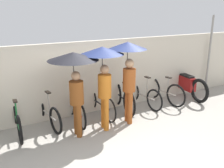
# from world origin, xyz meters

# --- Properties ---
(ground_plane) EXTENTS (30.00, 30.00, 0.00)m
(ground_plane) POSITION_xyz_m (0.00, 0.00, 0.00)
(ground_plane) COLOR #9E998E
(back_wall) EXTENTS (14.14, 0.12, 2.03)m
(back_wall) POSITION_xyz_m (0.00, 1.95, 1.02)
(back_wall) COLOR beige
(back_wall) RESTS_ON ground
(parked_bicycle_1) EXTENTS (0.44, 1.76, 1.07)m
(parked_bicycle_1) POSITION_xyz_m (-1.82, 1.57, 0.35)
(parked_bicycle_1) COLOR black
(parked_bicycle_1) RESTS_ON ground
(parked_bicycle_2) EXTENTS (0.44, 1.76, 1.10)m
(parked_bicycle_2) POSITION_xyz_m (-1.09, 1.63, 0.36)
(parked_bicycle_2) COLOR black
(parked_bicycle_2) RESTS_ON ground
(parked_bicycle_3) EXTENTS (0.44, 1.66, 1.11)m
(parked_bicycle_3) POSITION_xyz_m (-0.36, 1.53, 0.36)
(parked_bicycle_3) COLOR black
(parked_bicycle_3) RESTS_ON ground
(parked_bicycle_4) EXTENTS (0.44, 1.76, 1.03)m
(parked_bicycle_4) POSITION_xyz_m (0.36, 1.60, 0.36)
(parked_bicycle_4) COLOR black
(parked_bicycle_4) RESTS_ON ground
(parked_bicycle_5) EXTENTS (0.44, 1.72, 1.02)m
(parked_bicycle_5) POSITION_xyz_m (1.09, 1.60, 0.39)
(parked_bicycle_5) COLOR black
(parked_bicycle_5) RESTS_ON ground
(parked_bicycle_6) EXTENTS (0.44, 1.70, 1.03)m
(parked_bicycle_6) POSITION_xyz_m (1.82, 1.61, 0.35)
(parked_bicycle_6) COLOR black
(parked_bicycle_6) RESTS_ON ground
(parked_bicycle_7) EXTENTS (0.45, 1.72, 1.00)m
(parked_bicycle_7) POSITION_xyz_m (2.55, 1.54, 0.37)
(parked_bicycle_7) COLOR black
(parked_bicycle_7) RESTS_ON ground
(pedestrian_leading) EXTENTS (1.14, 1.14, 1.95)m
(pedestrian_leading) POSITION_xyz_m (-0.58, 0.88, 1.59)
(pedestrian_leading) COLOR brown
(pedestrian_leading) RESTS_ON ground
(pedestrian_center) EXTENTS (1.02, 1.02, 2.02)m
(pedestrian_center) POSITION_xyz_m (0.13, 0.87, 1.60)
(pedestrian_center) COLOR #C66B1E
(pedestrian_center) RESTS_ON ground
(pedestrian_trailing) EXTENTS (0.96, 0.96, 2.09)m
(pedestrian_trailing) POSITION_xyz_m (0.84, 0.91, 1.62)
(pedestrian_trailing) COLOR #9E4C1E
(pedestrian_trailing) RESTS_ON ground
(motorcycle) EXTENTS (0.58, 2.05, 0.95)m
(motorcycle) POSITION_xyz_m (3.59, 1.61, 0.43)
(motorcycle) COLOR black
(motorcycle) RESTS_ON ground
(awning_pole) EXTENTS (0.07, 0.07, 2.65)m
(awning_pole) POSITION_xyz_m (4.68, 1.74, 1.33)
(awning_pole) COLOR gray
(awning_pole) RESTS_ON ground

